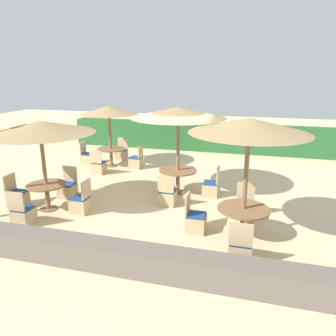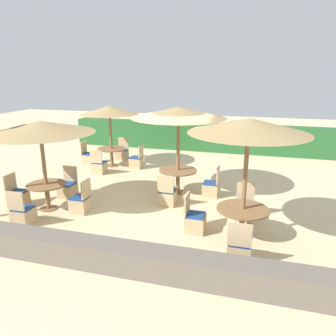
{
  "view_description": "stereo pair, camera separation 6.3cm",
  "coord_description": "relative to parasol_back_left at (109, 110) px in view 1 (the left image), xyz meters",
  "views": [
    {
      "loc": [
        2.47,
        -8.47,
        3.68
      ],
      "look_at": [
        0.0,
        0.6,
        0.9
      ],
      "focal_mm": 35.0,
      "sensor_mm": 36.0,
      "label": 1
    },
    {
      "loc": [
        2.53,
        -8.45,
        3.68
      ],
      "look_at": [
        0.0,
        0.6,
        0.9
      ],
      "focal_mm": 35.0,
      "sensor_mm": 36.0,
      "label": 2
    }
  ],
  "objects": [
    {
      "name": "patio_chair_front_right_west",
      "position": [
        4.32,
        -4.68,
        -1.97
      ],
      "size": [
        0.46,
        0.46,
        0.93
      ],
      "rotation": [
        0.0,
        0.0,
        -1.57
      ],
      "color": "tan",
      "rests_on": "ground_plane"
    },
    {
      "name": "patio_chair_center_east",
      "position": [
        4.36,
        -2.27,
        -1.97
      ],
      "size": [
        0.46,
        0.46,
        0.93
      ],
      "rotation": [
        0.0,
        0.0,
        1.57
      ],
      "color": "tan",
      "rests_on": "ground_plane"
    },
    {
      "name": "parasol_center",
      "position": [
        3.3,
        -2.24,
        0.28
      ],
      "size": [
        2.85,
        2.85,
        2.68
      ],
      "color": "olive",
      "rests_on": "ground_plane"
    },
    {
      "name": "patio_chair_front_right_north",
      "position": [
        5.42,
        -3.68,
        -1.97
      ],
      "size": [
        0.46,
        0.46,
        0.93
      ],
      "rotation": [
        0.0,
        0.0,
        3.14
      ],
      "color": "tan",
      "rests_on": "ground_plane"
    },
    {
      "name": "patio_chair_front_right_south",
      "position": [
        5.43,
        -5.73,
        -1.97
      ],
      "size": [
        0.46,
        0.46,
        0.93
      ],
      "color": "tan",
      "rests_on": "ground_plane"
    },
    {
      "name": "round_table_back_left",
      "position": [
        0.0,
        0.0,
        -1.65
      ],
      "size": [
        1.1,
        1.1,
        0.72
      ],
      "color": "olive",
      "rests_on": "ground_plane"
    },
    {
      "name": "parasol_back_left",
      "position": [
        0.0,
        0.0,
        0.0
      ],
      "size": [
        2.24,
        2.24,
        2.41
      ],
      "color": "olive",
      "rests_on": "ground_plane"
    },
    {
      "name": "stone_border",
      "position": [
        3.09,
        -6.61,
        -1.98
      ],
      "size": [
        10.0,
        0.56,
        0.51
      ],
      "primitive_type": "cube",
      "color": "#6B6056",
      "rests_on": "ground_plane"
    },
    {
      "name": "parasol_front_right",
      "position": [
        5.42,
        -4.68,
        0.35
      ],
      "size": [
        2.58,
        2.58,
        2.76
      ],
      "color": "olive",
      "rests_on": "ground_plane"
    },
    {
      "name": "round_table_front_right",
      "position": [
        5.42,
        -4.68,
        -1.64
      ],
      "size": [
        1.18,
        1.18,
        0.72
      ],
      "color": "olive",
      "rests_on": "ground_plane"
    },
    {
      "name": "hedge_row",
      "position": [
        3.09,
        3.67,
        -1.57
      ],
      "size": [
        13.0,
        0.7,
        1.32
      ],
      "primitive_type": "cube",
      "color": "#28602D",
      "rests_on": "ground_plane"
    },
    {
      "name": "round_table_center",
      "position": [
        3.3,
        -2.24,
        -1.62
      ],
      "size": [
        1.18,
        1.18,
        0.75
      ],
      "color": "olive",
      "rests_on": "ground_plane"
    },
    {
      "name": "patio_chair_front_left_west",
      "position": [
        -0.82,
        -4.51,
        -1.97
      ],
      "size": [
        0.46,
        0.46,
        0.93
      ],
      "rotation": [
        0.0,
        0.0,
        -1.57
      ],
      "color": "tan",
      "rests_on": "ground_plane"
    },
    {
      "name": "parasol_front_left",
      "position": [
        0.15,
        -4.47,
        0.06
      ],
      "size": [
        2.84,
        2.84,
        2.46
      ],
      "color": "olive",
      "rests_on": "ground_plane"
    },
    {
      "name": "patio_chair_back_left_south",
      "position": [
        -0.03,
        -1.06,
        -1.97
      ],
      "size": [
        0.46,
        0.46,
        0.93
      ],
      "color": "tan",
      "rests_on": "ground_plane"
    },
    {
      "name": "ground_plane",
      "position": [
        3.09,
        -3.23,
        -2.23
      ],
      "size": [
        40.0,
        40.0,
        0.0
      ],
      "primitive_type": "plane",
      "color": "beige"
    },
    {
      "name": "patio_chair_front_left_north",
      "position": [
        0.18,
        -3.52,
        -1.97
      ],
      "size": [
        0.46,
        0.46,
        0.93
      ],
      "rotation": [
        0.0,
        0.0,
        3.14
      ],
      "color": "tan",
      "rests_on": "ground_plane"
    },
    {
      "name": "patio_chair_back_left_east",
      "position": [
        1.07,
        -0.02,
        -1.97
      ],
      "size": [
        0.46,
        0.46,
        0.93
      ],
      "rotation": [
        0.0,
        0.0,
        1.57
      ],
      "color": "tan",
      "rests_on": "ground_plane"
    },
    {
      "name": "round_table_front_left",
      "position": [
        0.15,
        -4.47,
        -1.66
      ],
      "size": [
        1.05,
        1.05,
        0.73
      ],
      "color": "olive",
      "rests_on": "ground_plane"
    },
    {
      "name": "patio_chair_back_left_north",
      "position": [
        -0.0,
        1.02,
        -1.97
      ],
      "size": [
        0.46,
        0.46,
        0.93
      ],
      "rotation": [
        0.0,
        0.0,
        3.14
      ],
      "color": "tan",
      "rests_on": "ground_plane"
    },
    {
      "name": "patio_chair_center_south",
      "position": [
        3.25,
        -3.29,
        -1.97
      ],
      "size": [
        0.46,
        0.46,
        0.93
      ],
      "color": "tan",
      "rests_on": "ground_plane"
    },
    {
      "name": "patio_chair_back_left_west",
      "position": [
        -1.06,
        0.0,
        -1.97
      ],
      "size": [
        0.46,
        0.46,
        0.93
      ],
      "rotation": [
        0.0,
        0.0,
        -1.57
      ],
      "color": "tan",
      "rests_on": "ground_plane"
    },
    {
      "name": "patio_chair_front_left_east",
      "position": [
        1.14,
        -4.42,
        -1.97
      ],
      "size": [
        0.46,
        0.46,
        0.93
      ],
      "rotation": [
        0.0,
        0.0,
        1.57
      ],
      "color": "tan",
      "rests_on": "ground_plane"
    },
    {
      "name": "patio_chair_front_left_south",
      "position": [
        0.12,
        -5.45,
        -1.97
      ],
      "size": [
        0.46,
        0.46,
        0.93
      ],
      "color": "tan",
      "rests_on": "ground_plane"
    }
  ]
}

